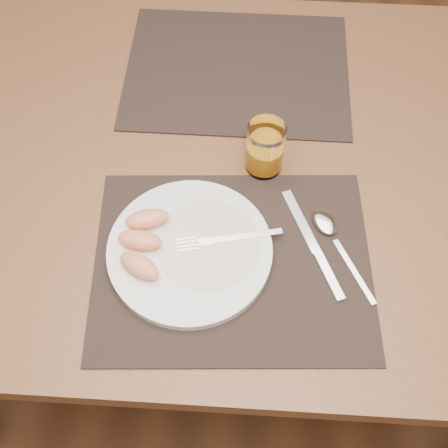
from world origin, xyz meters
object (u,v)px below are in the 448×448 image
(placemat_far, at_px, (237,70))
(knife, at_px, (317,252))
(juice_glass, at_px, (265,150))
(table, at_px, (228,182))
(placemat_near, at_px, (232,263))
(plate, at_px, (190,250))
(fork, at_px, (220,240))
(spoon, at_px, (329,229))

(placemat_far, height_order, knife, knife)
(juice_glass, bearing_deg, table, 162.66)
(placemat_near, bearing_deg, placemat_far, 91.71)
(table, bearing_deg, placemat_far, 88.33)
(placemat_far, xyz_separation_m, plate, (-0.06, -0.43, 0.01))
(fork, bearing_deg, placemat_near, -54.92)
(placemat_far, relative_size, spoon, 2.49)
(spoon, bearing_deg, juice_glass, 130.91)
(placemat_near, distance_m, spoon, 0.17)
(placemat_near, height_order, fork, fork)
(placemat_near, distance_m, placemat_far, 0.44)
(plate, xyz_separation_m, knife, (0.21, 0.01, -0.01))
(fork, bearing_deg, knife, -2.03)
(plate, height_order, fork, fork)
(spoon, xyz_separation_m, juice_glass, (-0.11, 0.13, 0.04))
(knife, xyz_separation_m, juice_glass, (-0.09, 0.17, 0.04))
(placemat_near, distance_m, juice_glass, 0.21)
(juice_glass, bearing_deg, placemat_far, 103.82)
(table, height_order, fork, fork)
(placemat_far, relative_size, fork, 2.59)
(table, bearing_deg, spoon, -40.16)
(placemat_near, distance_m, plate, 0.07)
(placemat_near, bearing_deg, fork, 125.08)
(placemat_near, bearing_deg, table, 95.09)
(placemat_near, xyz_separation_m, plate, (-0.07, 0.01, 0.01))
(placemat_near, bearing_deg, plate, 169.38)
(table, relative_size, placemat_far, 3.11)
(table, xyz_separation_m, juice_glass, (0.07, -0.02, 0.13))
(placemat_far, height_order, fork, fork)
(table, distance_m, spoon, 0.25)
(spoon, bearing_deg, placemat_far, 114.86)
(spoon, bearing_deg, table, 139.84)
(table, distance_m, fork, 0.22)
(knife, bearing_deg, spoon, 65.44)
(placemat_far, relative_size, knife, 2.16)
(placemat_far, bearing_deg, spoon, -65.14)
(placemat_near, relative_size, fork, 2.59)
(table, distance_m, placemat_far, 0.24)
(spoon, bearing_deg, placemat_near, -156.20)
(plate, bearing_deg, knife, 3.23)
(table, bearing_deg, knife, -51.10)
(knife, bearing_deg, placemat_near, -169.74)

